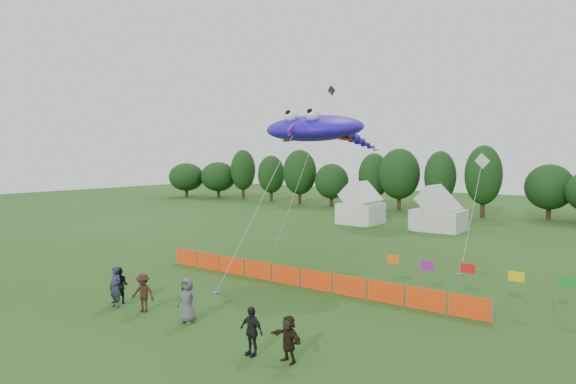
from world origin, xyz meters
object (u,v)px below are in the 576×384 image
Objects in this scene: tent_left at (361,207)px; spectator_a at (115,287)px; spectator_d at (251,331)px; spectator_f at (288,339)px; spectator_b at (120,286)px; barrier_fence at (301,278)px; stingray_kite at (319,129)px; tent_right at (439,213)px; spectator_c at (143,293)px; spectator_e at (187,300)px.

spectator_a is at bearing -81.57° from tent_left.
spectator_f is at bearing 14.45° from spectator_d.
spectator_b reaches higher than spectator_f.
barrier_fence is 12.19× the size of spectator_f.
spectator_d is at bearing -6.28° from spectator_a.
stingray_kite reaches higher than spectator_f.
spectator_d is 1.46m from spectator_f.
tent_left reaches higher than spectator_b.
tent_right reaches higher than spectator_b.
barrier_fence is 8.52m from spectator_c.
barrier_fence is 10.35× the size of spectator_a.
stingray_kite is at bearing 87.59° from spectator_e.
stingray_kite is at bearing -68.74° from tent_left.
spectator_f reaches higher than barrier_fence.
tent_right is (8.17, 0.08, -0.12)m from tent_left.
spectator_e is (-0.49, -7.67, 0.46)m from barrier_fence.
tent_right is at bearing 0.53° from tent_left.
spectator_b is 9.23m from spectator_d.
stingray_kite reaches higher than spectator_c.
spectator_d is (5.45, -33.06, -0.75)m from tent_right.
spectator_f is at bearing -78.16° from tent_right.
spectator_a is 0.62m from spectator_b.
spectator_a is 1.10× the size of spectator_c.
spectator_f is 17.12m from stingray_kite.
tent_right is 31.98m from spectator_e.
stingray_kite is (2.77, 12.98, 7.76)m from spectator_a.
tent_left is 0.86× the size of tent_right.
barrier_fence is 7.70m from spectator_e.
spectator_d is at bearing -31.37° from spectator_b.
spectator_c is 8.65m from spectator_f.
spectator_f is (15.04, -32.69, -0.93)m from tent_left.
spectator_b is 10.63m from spectator_f.
spectator_a is 10.23m from spectator_f.
barrier_fence is 9.30m from spectator_b.
spectator_d is at bearing -65.92° from stingray_kite.
spectator_e reaches higher than spectator_c.
spectator_a is (-3.36, -32.52, -0.66)m from tent_right.
spectator_d reaches higher than spectator_f.
spectator_e is at bearing -13.87° from spectator_c.
spectator_a is at bearing -102.03° from stingray_kite.
spectator_a is 15.37m from stingray_kite.
spectator_e reaches higher than barrier_fence.
spectator_b is (-5.15, -7.74, 0.38)m from barrier_fence.
barrier_fence is at bearing 76.96° from spectator_e.
spectator_b is at bearing -170.83° from spectator_f.
tent_right is at bearing 68.09° from spectator_c.
barrier_fence is (9.58, -24.21, -1.24)m from tent_left.
spectator_c is (-1.76, -32.19, -0.75)m from tent_right.
spectator_b is at bearing 124.54° from spectator_a.
barrier_fence is 11.33× the size of spectator_d.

